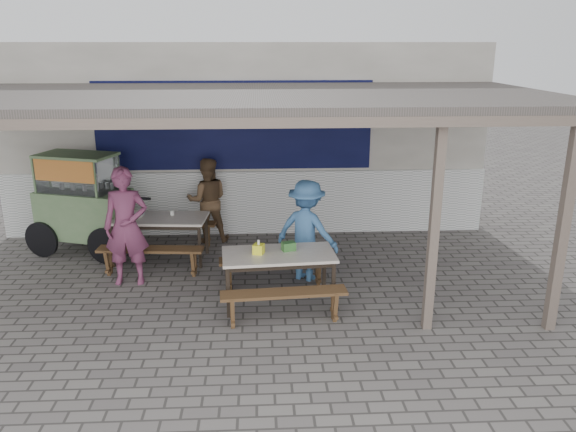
# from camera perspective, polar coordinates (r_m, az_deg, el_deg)

# --- Properties ---
(ground) EXTENTS (60.00, 60.00, 0.00)m
(ground) POSITION_cam_1_polar(r_m,az_deg,el_deg) (8.04, -4.50, -8.57)
(ground) COLOR #615D58
(ground) RESTS_ON ground
(back_wall) EXTENTS (9.00, 1.28, 3.50)m
(back_wall) POSITION_cam_1_polar(r_m,az_deg,el_deg) (10.96, -4.28, 7.86)
(back_wall) COLOR silver
(back_wall) RESTS_ON ground
(warung_roof) EXTENTS (9.00, 4.21, 2.81)m
(warung_roof) POSITION_cam_1_polar(r_m,az_deg,el_deg) (8.18, -4.69, 11.72)
(warung_roof) COLOR #4F4743
(warung_roof) RESTS_ON ground
(table_left) EXTENTS (1.59, 0.88, 0.75)m
(table_left) POSITION_cam_1_polar(r_m,az_deg,el_deg) (9.46, -12.91, -0.55)
(table_left) COLOR beige
(table_left) RESTS_ON ground
(bench_left_street) EXTENTS (1.65, 0.41, 0.45)m
(bench_left_street) POSITION_cam_1_polar(r_m,az_deg,el_deg) (8.98, -13.77, -3.82)
(bench_left_street) COLOR brown
(bench_left_street) RESTS_ON ground
(bench_left_wall) EXTENTS (1.65, 0.41, 0.45)m
(bench_left_wall) POSITION_cam_1_polar(r_m,az_deg,el_deg) (10.16, -11.91, -1.22)
(bench_left_wall) COLOR brown
(bench_left_wall) RESTS_ON ground
(table_right) EXTENTS (1.58, 0.88, 0.75)m
(table_right) POSITION_cam_1_polar(r_m,az_deg,el_deg) (7.67, -0.96, -4.32)
(table_right) COLOR beige
(table_right) RESTS_ON ground
(bench_right_street) EXTENTS (1.64, 0.40, 0.45)m
(bench_right_street) POSITION_cam_1_polar(r_m,az_deg,el_deg) (7.26, -0.42, -8.46)
(bench_right_street) COLOR brown
(bench_right_street) RESTS_ON ground
(bench_right_wall) EXTENTS (1.64, 0.40, 0.45)m
(bench_right_wall) POSITION_cam_1_polar(r_m,az_deg,el_deg) (8.34, -1.41, -4.96)
(bench_right_wall) COLOR brown
(bench_right_wall) RESTS_ON ground
(vendor_cart) EXTENTS (2.21, 1.31, 1.73)m
(vendor_cart) POSITION_cam_1_polar(r_m,az_deg,el_deg) (10.13, -20.18, 1.54)
(vendor_cart) COLOR #6D8A5C
(vendor_cart) RESTS_ON ground
(patron_street_side) EXTENTS (0.66, 0.44, 1.79)m
(patron_street_side) POSITION_cam_1_polar(r_m,az_deg,el_deg) (8.61, -16.10, -1.04)
(patron_street_side) COLOR #733353
(patron_street_side) RESTS_ON ground
(patron_wall_side) EXTENTS (0.80, 0.65, 1.54)m
(patron_wall_side) POSITION_cam_1_polar(r_m,az_deg,el_deg) (10.23, -8.18, 1.60)
(patron_wall_side) COLOR brown
(patron_wall_side) RESTS_ON ground
(patron_right_table) EXTENTS (1.16, 1.01, 1.55)m
(patron_right_table) POSITION_cam_1_polar(r_m,az_deg,el_deg) (8.47, 1.91, -1.48)
(patron_right_table) COLOR teal
(patron_right_table) RESTS_ON ground
(tissue_box) EXTENTS (0.17, 0.17, 0.13)m
(tissue_box) POSITION_cam_1_polar(r_m,az_deg,el_deg) (7.61, -3.00, -3.37)
(tissue_box) COLOR yellow
(tissue_box) RESTS_ON table_right
(donation_box) EXTENTS (0.21, 0.17, 0.12)m
(donation_box) POSITION_cam_1_polar(r_m,az_deg,el_deg) (7.72, 0.06, -3.10)
(donation_box) COLOR #34682E
(donation_box) RESTS_ON table_right
(condiment_jar) EXTENTS (0.07, 0.07, 0.08)m
(condiment_jar) POSITION_cam_1_polar(r_m,az_deg,el_deg) (9.51, -11.71, 0.33)
(condiment_jar) COLOR silver
(condiment_jar) RESTS_ON table_left
(condiment_bowl) EXTENTS (0.24, 0.24, 0.05)m
(condiment_bowl) POSITION_cam_1_polar(r_m,az_deg,el_deg) (9.55, -14.92, 0.09)
(condiment_bowl) COLOR silver
(condiment_bowl) RESTS_ON table_left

